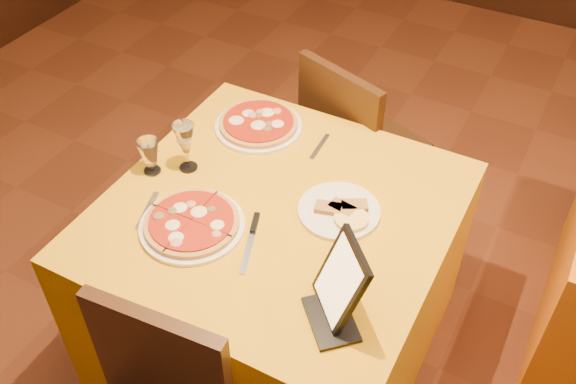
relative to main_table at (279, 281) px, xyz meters
The scene contains 11 objects.
main_table is the anchor object (origin of this frame).
chair_main_far 0.80m from the main_table, 90.00° to the left, with size 0.39×0.39×0.91m, color black, non-canonical shape.
pizza_near 0.48m from the main_table, 133.88° to the right, with size 0.34×0.34×0.03m.
pizza_far 0.59m from the main_table, 128.02° to the left, with size 0.33×0.33×0.03m.
cutlet_dish 0.44m from the main_table, 22.51° to the left, with size 0.27×0.27×0.03m.
wine_glass 0.60m from the main_table, behind, with size 0.08×0.08×0.19m, color #D9C17B, non-canonical shape.
water_glass 0.65m from the main_table, behind, with size 0.08×0.08×0.13m, color silver, non-canonical shape.
tablet 0.66m from the main_table, 38.19° to the right, with size 0.19×0.02×0.24m, color black.
knife 0.42m from the main_table, 89.31° to the right, with size 0.25×0.02×0.01m, color silver.
fork_near 0.57m from the main_table, 150.16° to the right, with size 0.18×0.02×0.01m, color silver.
fork_far 0.52m from the main_table, 92.76° to the left, with size 0.16×0.02×0.01m, color silver.
Camera 1 is at (0.50, -1.05, 2.21)m, focal length 40.00 mm.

